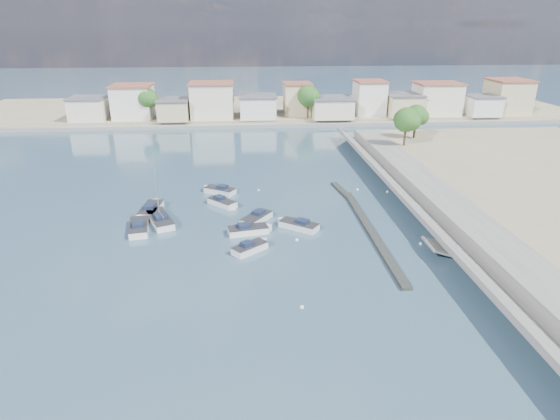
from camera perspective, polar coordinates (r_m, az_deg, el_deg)
name	(u,v)px	position (r m, az deg, el deg)	size (l,w,h in m)	color
ground	(288,163)	(82.41, 0.94, 5.76)	(400.00, 400.00, 0.00)	#304C61
seawall_walkway	(456,213)	(61.95, 20.67, -0.31)	(5.00, 90.00, 1.80)	slate
breakwater	(364,222)	(58.05, 10.25, -1.44)	(2.00, 31.02, 0.35)	black
far_shore_land	(270,109)	(132.92, -1.17, 12.21)	(160.00, 40.00, 1.40)	gray
far_shore_quay	(276,125)	(112.36, -0.54, 10.29)	(160.00, 2.50, 0.80)	slate
far_town	(317,101)	(118.54, 4.56, 13.06)	(113.01, 12.80, 8.35)	beige
shore_trees	(313,102)	(109.39, 4.04, 13.03)	(74.56, 38.32, 7.92)	#38281E
motorboat_a	(139,227)	(57.79, -16.82, -1.95)	(2.94, 6.01, 1.48)	white
motorboat_b	(251,248)	(50.30, -3.52, -4.62)	(4.05, 3.71, 1.48)	white
motorboat_c	(297,225)	(55.73, 2.09, -1.87)	(4.85, 4.18, 1.48)	white
motorboat_d	(255,219)	(57.43, -3.04, -1.15)	(4.25, 4.86, 1.48)	white
motorboat_e	(152,209)	(62.84, -15.39, 0.13)	(2.63, 6.04, 1.48)	white
motorboat_f	(219,191)	(67.91, -7.49, 2.37)	(4.79, 3.84, 1.48)	white
motorboat_g	(223,203)	(62.95, -6.93, 0.82)	(4.19, 4.24, 1.48)	white
motorboat_h	(250,230)	(54.50, -3.65, -2.46)	(5.22, 2.65, 1.48)	white
sailboat	(159,218)	(59.42, -14.52, -1.01)	(4.46, 6.98, 9.00)	white
mooring_buoys	(338,219)	(58.64, 7.05, -1.14)	(18.96, 31.08, 0.38)	white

